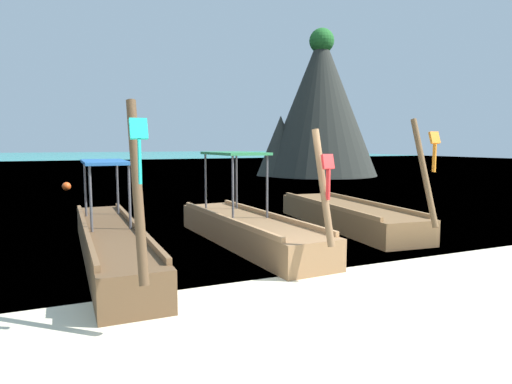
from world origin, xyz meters
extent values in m
plane|color=beige|center=(0.00, 0.00, 0.00)|extent=(120.00, 120.00, 0.00)
plane|color=teal|center=(0.00, 61.02, 0.00)|extent=(120.00, 120.00, 0.00)
cube|color=brown|center=(-2.95, 3.32, 0.31)|extent=(1.04, 6.64, 0.62)
cube|color=brown|center=(-3.41, 3.32, 0.67)|extent=(0.11, 6.10, 0.10)
cube|color=brown|center=(-2.49, 3.32, 0.67)|extent=(0.11, 6.10, 0.10)
cylinder|color=brown|center=(-2.97, -0.16, 1.70)|extent=(0.12, 0.75, 2.21)
cube|color=#1ECCBC|center=(-2.97, -0.37, 2.43)|extent=(0.20, 0.13, 0.25)
cube|color=#1ECCBC|center=(-2.97, -0.39, 2.05)|extent=(0.03, 0.08, 0.51)
cylinder|color=#4C4C51|center=(-3.30, 3.16, 1.23)|extent=(0.05, 0.05, 1.24)
cylinder|color=#4C4C51|center=(-2.60, 3.15, 1.23)|extent=(0.05, 0.05, 1.24)
cylinder|color=#4C4C51|center=(-3.29, 5.15, 1.23)|extent=(0.05, 0.05, 1.24)
cylinder|color=#4C4C51|center=(-2.59, 5.14, 1.23)|extent=(0.05, 0.05, 1.24)
cube|color=#235BA3|center=(-2.94, 4.15, 1.88)|extent=(0.87, 2.19, 0.06)
cube|color=olive|center=(0.00, 3.48, 0.30)|extent=(1.50, 5.55, 0.60)
cube|color=#AF7F52|center=(-0.56, 3.45, 0.65)|extent=(0.36, 5.05, 0.10)
cube|color=#AF7F52|center=(0.56, 3.51, 0.65)|extent=(0.36, 5.05, 0.10)
cylinder|color=brown|center=(0.16, 0.64, 1.55)|extent=(0.15, 0.63, 1.93)
cube|color=red|center=(0.16, 0.52, 1.97)|extent=(0.21, 0.13, 0.25)
cube|color=red|center=(0.17, 0.50, 1.60)|extent=(0.03, 0.08, 0.50)
cylinder|color=#4C4C51|center=(-0.41, 3.32, 1.30)|extent=(0.05, 0.05, 1.41)
cylinder|color=#4C4C51|center=(0.43, 3.37, 1.30)|extent=(0.05, 0.05, 1.41)
cylinder|color=#4C4C51|center=(-0.50, 4.97, 1.30)|extent=(0.05, 0.05, 1.41)
cylinder|color=#4C4C51|center=(0.34, 5.02, 1.30)|extent=(0.05, 0.05, 1.41)
cube|color=#2D844C|center=(-0.04, 4.17, 2.03)|extent=(1.12, 1.90, 0.06)
cube|color=brown|center=(3.30, 4.40, 0.30)|extent=(1.87, 5.73, 0.60)
cube|color=#9F7246|center=(2.65, 4.46, 0.65)|extent=(0.53, 5.16, 0.10)
cube|color=#9F7246|center=(3.95, 4.34, 0.65)|extent=(0.53, 5.16, 0.10)
cylinder|color=brown|center=(3.03, 1.35, 1.68)|extent=(0.20, 0.92, 2.21)
cube|color=orange|center=(3.01, 1.09, 2.38)|extent=(0.21, 0.16, 0.25)
cube|color=orange|center=(3.01, 1.07, 1.98)|extent=(0.04, 0.08, 0.56)
cone|color=#2D302B|center=(13.39, 21.94, 5.07)|extent=(8.06, 8.06, 10.15)
cone|color=#32352F|center=(10.63, 22.74, 2.11)|extent=(3.41, 3.41, 4.22)
sphere|color=#236B28|center=(13.39, 21.94, 9.40)|extent=(1.74, 1.74, 1.74)
sphere|color=#EA5119|center=(-3.51, 17.65, 0.21)|extent=(0.41, 0.41, 0.41)
camera|label=1|loc=(-3.82, -5.62, 2.26)|focal=31.39mm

